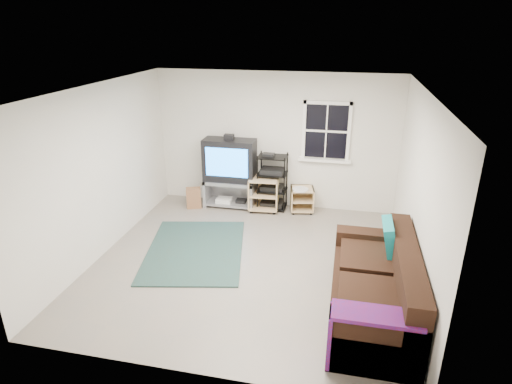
% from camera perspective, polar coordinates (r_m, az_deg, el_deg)
% --- Properties ---
extents(room, '(4.60, 4.62, 4.60)m').
position_cam_1_polar(room, '(8.05, 9.32, 7.49)').
color(room, gray).
rests_on(room, ground).
extents(tv_unit, '(0.99, 0.50, 1.46)m').
position_cam_1_polar(tv_unit, '(8.29, -3.51, 3.28)').
color(tv_unit, '#93939A').
rests_on(tv_unit, ground).
extents(av_rack, '(0.55, 0.40, 1.10)m').
position_cam_1_polar(av_rack, '(8.27, 2.18, 0.90)').
color(av_rack, black).
rests_on(av_rack, ground).
extents(side_table_left, '(0.60, 0.60, 0.66)m').
position_cam_1_polar(side_table_left, '(8.31, 1.10, 0.07)').
color(side_table_left, '#CDB67E').
rests_on(side_table_left, ground).
extents(side_table_right, '(0.50, 0.50, 0.49)m').
position_cam_1_polar(side_table_right, '(8.28, 6.11, -0.71)').
color(side_table_right, '#CDB67E').
rests_on(side_table_right, ground).
extents(sofa, '(0.98, 2.22, 1.01)m').
position_cam_1_polar(sofa, '(5.59, 15.75, -12.48)').
color(sofa, black).
rests_on(sofa, ground).
extents(shag_rug, '(1.88, 2.31, 0.02)m').
position_cam_1_polar(shag_rug, '(6.99, -8.12, -7.67)').
color(shag_rug, '#302215').
rests_on(shag_rug, ground).
extents(paper_bag, '(0.33, 0.27, 0.40)m').
position_cam_1_polar(paper_bag, '(8.49, -8.31, -0.78)').
color(paper_bag, '#906140').
rests_on(paper_bag, ground).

